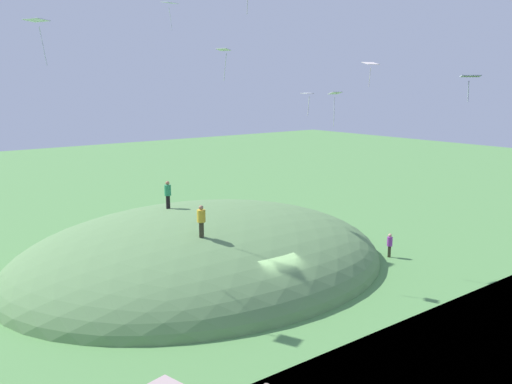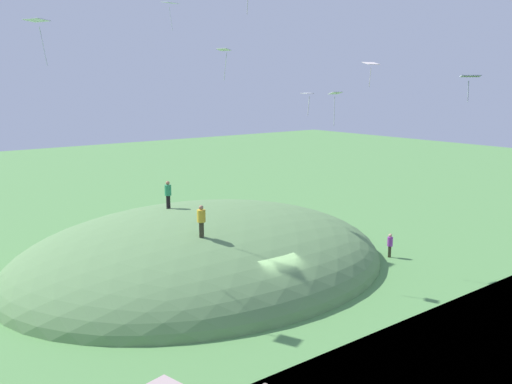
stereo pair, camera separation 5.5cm
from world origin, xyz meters
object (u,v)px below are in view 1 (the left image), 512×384
(kite_2, at_px, (335,96))
(kite_7, at_px, (370,64))
(person_on_hilltop, at_px, (168,191))
(kite_3, at_px, (37,22))
(kite_12, at_px, (224,52))
(kite_4, at_px, (470,77))
(person_near_shore, at_px, (390,242))
(kite_9, at_px, (170,4))
(person_walking_path, at_px, (201,217))
(kite_13, at_px, (307,95))

(kite_2, height_order, kite_7, kite_7)
(kite_7, bearing_deg, person_on_hilltop, 71.48)
(kite_3, distance_m, kite_12, 10.01)
(kite_4, distance_m, kite_12, 14.94)
(person_near_shore, xyz_separation_m, kite_12, (4.36, 10.34, 12.21))
(kite_9, bearing_deg, person_on_hilltop, 145.36)
(person_near_shore, relative_size, kite_4, 1.59)
(kite_4, bearing_deg, kite_9, 0.09)
(kite_3, height_order, kite_7, kite_3)
(person_on_hilltop, distance_m, kite_9, 13.26)
(person_near_shore, bearing_deg, kite_9, 173.87)
(kite_2, xyz_separation_m, kite_12, (2.82, 6.32, 2.51))
(person_near_shore, relative_size, kite_7, 0.96)
(person_on_hilltop, distance_m, kite_2, 12.06)
(person_walking_path, relative_size, kite_4, 1.72)
(person_on_hilltop, relative_size, kite_12, 0.98)
(kite_13, bearing_deg, kite_9, 0.85)
(person_near_shore, height_order, kite_3, kite_3)
(kite_3, bearing_deg, person_walking_path, -123.93)
(kite_13, bearing_deg, kite_3, 55.35)
(kite_12, bearing_deg, kite_2, -114.05)
(kite_3, height_order, kite_4, kite_3)
(kite_2, distance_m, kite_3, 17.18)
(kite_2, relative_size, kite_12, 1.15)
(person_near_shore, distance_m, kite_2, 10.61)
(person_walking_path, distance_m, kite_9, 16.82)
(kite_2, xyz_separation_m, kite_9, (10.98, 5.10, 6.13))
(person_walking_path, bearing_deg, person_near_shore, 19.42)
(person_on_hilltop, relative_size, kite_7, 1.05)
(person_walking_path, distance_m, kite_2, 11.41)
(kite_7, relative_size, kite_12, 0.94)
(person_walking_path, height_order, kite_3, kite_3)
(kite_4, relative_size, kite_12, 0.56)
(person_on_hilltop, bearing_deg, kite_4, -75.66)
(person_on_hilltop, relative_size, person_near_shore, 1.09)
(person_on_hilltop, relative_size, kite_2, 0.85)
(person_on_hilltop, height_order, kite_7, kite_7)
(person_near_shore, xyz_separation_m, kite_2, (1.54, 4.02, 9.70))
(kite_12, xyz_separation_m, kite_13, (-5.54, -1.42, -2.36))
(person_on_hilltop, bearing_deg, kite_7, -13.67)
(kite_9, bearing_deg, kite_12, 171.52)
(person_on_hilltop, distance_m, kite_7, 16.49)
(kite_9, bearing_deg, kite_4, -179.91)
(kite_2, relative_size, kite_9, 1.11)
(person_on_hilltop, relative_size, kite_13, 1.50)
(kite_7, xyz_separation_m, kite_12, (0.85, 11.80, 0.46))
(kite_4, bearing_deg, person_near_shore, -41.00)
(kite_2, relative_size, kite_13, 1.76)
(person_near_shore, distance_m, person_walking_path, 14.06)
(person_walking_path, bearing_deg, kite_7, 33.65)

